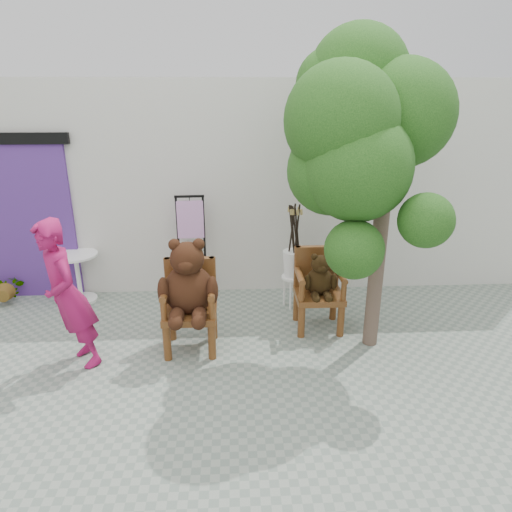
% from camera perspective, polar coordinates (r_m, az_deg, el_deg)
% --- Properties ---
extents(ground_plane, '(60.00, 60.00, 0.00)m').
position_cam_1_polar(ground_plane, '(4.69, -0.34, -17.40)').
color(ground_plane, gray).
rests_on(ground_plane, ground).
extents(back_wall, '(9.00, 1.00, 3.00)m').
position_cam_1_polar(back_wall, '(6.95, -1.54, 8.89)').
color(back_wall, silver).
rests_on(back_wall, ground).
extents(doorway, '(1.40, 0.11, 2.33)m').
position_cam_1_polar(doorway, '(7.10, -26.44, 4.25)').
color(doorway, '#512A7F').
rests_on(doorway, ground).
extents(chair_big, '(0.66, 0.71, 1.35)m').
position_cam_1_polar(chair_big, '(5.16, -8.39, -4.13)').
color(chair_big, '#502B11').
rests_on(chair_big, ground).
extents(chair_small, '(0.58, 0.54, 1.02)m').
position_cam_1_polar(chair_small, '(5.70, 7.87, -3.29)').
color(chair_small, '#502B11').
rests_on(chair_small, ground).
extents(person, '(0.69, 0.73, 1.67)m').
position_cam_1_polar(person, '(5.15, -22.52, -4.62)').
color(person, '#9C134E').
rests_on(person, ground).
extents(cafe_table, '(0.60, 0.60, 0.70)m').
position_cam_1_polar(cafe_table, '(6.89, -21.41, -1.83)').
color(cafe_table, white).
rests_on(cafe_table, ground).
extents(display_stand, '(0.46, 0.37, 1.51)m').
position_cam_1_polar(display_stand, '(6.50, -7.95, -0.51)').
color(display_stand, black).
rests_on(display_stand, ground).
extents(stool_bucket, '(0.32, 0.32, 1.46)m').
position_cam_1_polar(stool_bucket, '(6.17, 4.72, -0.93)').
color(stool_bucket, white).
rests_on(stool_bucket, ground).
extents(tree, '(1.81, 1.90, 3.53)m').
position_cam_1_polar(tree, '(4.91, 12.76, 15.14)').
color(tree, '#47352B').
rests_on(tree, ground).
extents(potted_plant, '(0.45, 0.41, 0.44)m').
position_cam_1_polar(potted_plant, '(7.35, -28.65, -3.49)').
color(potted_plant, '#153A0F').
rests_on(potted_plant, ground).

